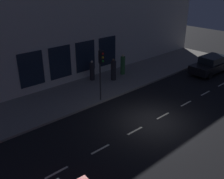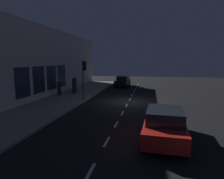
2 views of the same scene
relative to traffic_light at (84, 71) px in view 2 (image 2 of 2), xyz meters
name	(u,v)px [view 2 (image 2 of 2)]	position (x,y,z in m)	size (l,w,h in m)	color
ground_plane	(129,102)	(-4.13, -0.66, -2.91)	(60.00, 60.00, 0.00)	black
sidewalk	(67,98)	(2.12, -0.66, -2.84)	(4.50, 32.00, 0.15)	gray
building_facade	(42,62)	(4.67, -0.66, 0.73)	(0.65, 32.00, 7.31)	beige
lane_centre_line	(130,99)	(-4.13, -1.66, -2.91)	(0.12, 27.20, 0.01)	beige
traffic_light	(84,71)	(0.00, 0.00, 0.00)	(0.45, 0.32, 3.71)	#2D2D30
parked_car_0	(123,81)	(-2.04, -11.25, -2.12)	(1.99, 4.52, 1.58)	black
parked_car_1	(165,125)	(-6.81, 8.05, -2.12)	(2.15, 4.25, 1.58)	red
pedestrian_0	(74,86)	(2.36, -3.24, -1.92)	(0.49, 0.49, 1.85)	#232328
pedestrian_1	(75,84)	(2.83, -4.79, -1.92)	(0.57, 0.57, 1.84)	#336B38
pedestrian_2	(59,88)	(3.54, -1.91, -2.00)	(0.56, 0.56, 1.68)	#232328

